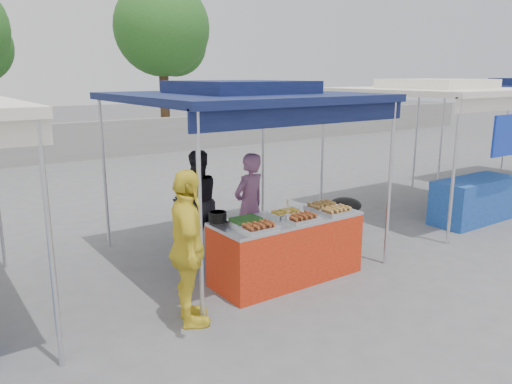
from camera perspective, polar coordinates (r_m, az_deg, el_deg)
ground_plane at (r=6.85m, az=2.94°, el=-9.53°), size 80.00×80.00×0.00m
back_wall at (r=16.55m, az=-21.36°, el=5.26°), size 40.00×0.25×1.20m
main_canopy at (r=7.11m, az=-1.75°, el=10.98°), size 3.20×3.20×2.57m
neighbor_stall_right at (r=10.13m, az=21.51°, el=6.40°), size 3.20×3.20×2.57m
tree_2 at (r=19.99m, az=-10.36°, el=17.49°), size 3.60×3.56×6.12m
vendor_table at (r=6.63m, az=3.52°, el=-6.41°), size 2.00×0.80×0.85m
food_tray_fl at (r=5.94m, az=0.33°, el=-4.06°), size 0.42×0.30×0.07m
food_tray_fm at (r=6.33m, az=5.23°, el=-3.01°), size 0.42×0.30×0.07m
food_tray_fr at (r=6.72m, az=9.10°, el=-2.16°), size 0.42×0.30×0.07m
food_tray_bl at (r=6.20m, az=-1.16°, el=-3.31°), size 0.42×0.30×0.07m
food_tray_bm at (r=6.58m, az=3.40°, el=-2.34°), size 0.42×0.30×0.07m
food_tray_br at (r=6.94m, az=7.55°, el=-1.61°), size 0.42×0.30×0.07m
cooking_pot at (r=6.28m, az=-4.40°, el=-2.85°), size 0.22×0.22×0.13m
skewer_cup at (r=6.27m, az=3.68°, el=-3.00°), size 0.08×0.08×0.10m
wok_burner at (r=7.81m, az=10.11°, el=-3.04°), size 0.49×0.49×0.83m
crate_left at (r=6.96m, az=-3.34°, el=-7.82°), size 0.50×0.35×0.30m
crate_right at (r=7.23m, az=1.62°, el=-6.89°), size 0.54×0.38×0.32m
crate_stacked at (r=7.13m, az=1.64°, el=-4.48°), size 0.52×0.37×0.31m
vendor_woman at (r=7.29m, az=-0.76°, el=-1.61°), size 0.64×0.49×1.56m
helper_man at (r=7.61m, az=-6.80°, el=-1.06°), size 0.76×0.60×1.56m
customer_person at (r=5.36m, az=-7.75°, el=-6.48°), size 0.75×1.09×1.71m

